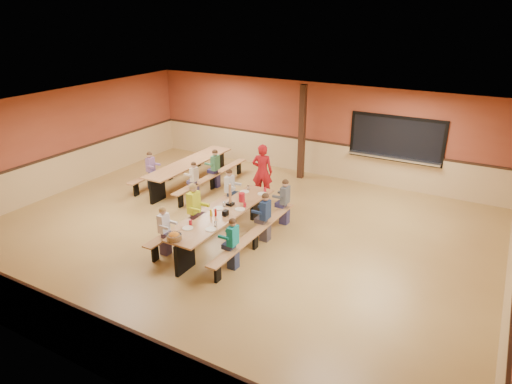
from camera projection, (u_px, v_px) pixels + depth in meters
The scene contains 23 objects.
ground at pixel (234, 233), 11.28m from camera, with size 12.00×12.00×0.00m, color olive.
room_envelope at pixel (234, 207), 11.02m from camera, with size 12.04×10.04×3.02m.
kitchen_pass_through at pixel (396, 141), 13.52m from camera, with size 2.78×0.28×1.38m.
structural_post at pixel (302, 133), 14.34m from camera, with size 0.18×0.18×3.00m, color black.
cafeteria_table_main at pixel (225, 220), 10.73m from camera, with size 1.91×3.70×0.74m.
cafeteria_table_second at pixel (190, 168), 14.16m from camera, with size 1.91×3.70×0.74m.
seated_child_white_left at pixel (164, 231), 10.12m from camera, with size 0.34×0.28×1.15m, color white, non-canonical shape.
seated_adult_yellow at pixel (194, 210), 10.98m from camera, with size 0.42×0.34×1.31m, color #E1F324, non-canonical shape.
seated_child_grey_left at pixel (230, 191), 12.29m from camera, with size 0.35×0.29×1.18m, color silver, non-canonical shape.
seated_child_teal_right at pixel (233, 244), 9.57m from camera, with size 0.34×0.28×1.15m, color #128584, non-canonical shape.
seated_child_navy_right at pixel (265, 217), 10.71m from camera, with size 0.36×0.30×1.19m, color #19294C, non-canonical shape.
seated_child_char_right at pixel (285, 202), 11.55m from camera, with size 0.36×0.29×1.19m, color #494D53, non-canonical shape.
seated_child_purple_sec at pixel (151, 171), 13.82m from camera, with size 0.34×0.28×1.15m, color #875F91, non-canonical shape.
seated_child_green_sec at pixel (215, 169), 13.91m from camera, with size 0.36×0.29×1.19m, color #3C7D53, non-canonical shape.
seated_child_tan_sec at pixel (194, 181), 13.06m from camera, with size 0.32×0.26×1.11m, color beige, non-canonical shape.
standing_woman at pixel (262, 172), 13.01m from camera, with size 0.59×0.39×1.63m, color #B1141B.
punch_pitcher at pixel (242, 197), 11.19m from camera, with size 0.16×0.16×0.22m, color red.
chip_bowl at pixel (174, 237), 9.37m from camera, with size 0.32×0.32×0.15m, color orange, non-canonical shape.
napkin_dispenser at pixel (225, 213), 10.45m from camera, with size 0.10×0.14×0.13m, color black.
condiment_mustard at pixel (211, 213), 10.42m from camera, with size 0.06×0.06×0.17m, color yellow.
condiment_ketchup at pixel (216, 212), 10.43m from camera, with size 0.06×0.06×0.17m, color #B2140F.
table_paddle at pixel (230, 200), 10.97m from camera, with size 0.16×0.16×0.56m.
place_settings at pixel (225, 210), 10.63m from camera, with size 0.65×3.30×0.11m, color beige, non-canonical shape.
Camera 1 is at (5.42, -8.48, 5.22)m, focal length 32.00 mm.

